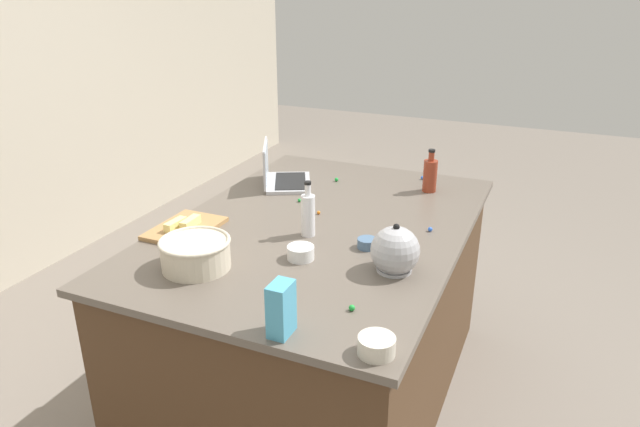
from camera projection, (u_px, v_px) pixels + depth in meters
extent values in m
plane|color=slate|center=(320.00, 391.00, 2.86)|extent=(12.00, 12.00, 0.00)
cube|color=#4C331E|center=(320.00, 316.00, 2.69)|extent=(1.70, 1.16, 0.87)
cube|color=#60564C|center=(320.00, 227.00, 2.52)|extent=(1.76, 1.22, 0.03)
cube|color=#B7B7BC|center=(289.00, 183.00, 2.99)|extent=(0.38, 0.33, 0.02)
cube|color=black|center=(291.00, 181.00, 2.99)|extent=(0.31, 0.26, 0.00)
cube|color=#B7B7BC|center=(266.00, 163.00, 2.94)|extent=(0.27, 0.14, 0.20)
cube|color=silver|center=(267.00, 163.00, 2.94)|extent=(0.24, 0.12, 0.18)
cylinder|color=beige|center=(196.00, 255.00, 2.12)|extent=(0.25, 0.25, 0.11)
cylinder|color=black|center=(196.00, 253.00, 2.12)|extent=(0.21, 0.21, 0.09)
torus|color=beige|center=(194.00, 241.00, 2.10)|extent=(0.26, 0.26, 0.02)
cylinder|color=maroon|center=(430.00, 176.00, 2.87)|extent=(0.07, 0.07, 0.16)
cylinder|color=maroon|center=(431.00, 156.00, 2.83)|extent=(0.03, 0.03, 0.04)
cylinder|color=black|center=(432.00, 151.00, 2.82)|extent=(0.03, 0.03, 0.01)
cylinder|color=white|center=(309.00, 216.00, 2.38)|extent=(0.06, 0.06, 0.17)
cylinder|color=white|center=(309.00, 190.00, 2.33)|extent=(0.02, 0.02, 0.05)
cylinder|color=black|center=(309.00, 183.00, 2.32)|extent=(0.03, 0.03, 0.01)
cylinder|color=#ADADB2|center=(394.00, 269.00, 2.12)|extent=(0.13, 0.13, 0.01)
sphere|color=#ADADB2|center=(395.00, 251.00, 2.09)|extent=(0.18, 0.18, 0.18)
cone|color=#ADADB2|center=(402.00, 237.00, 2.16)|extent=(0.08, 0.03, 0.07)
sphere|color=black|center=(396.00, 227.00, 2.06)|extent=(0.02, 0.02, 0.02)
cube|color=#AD7F4C|center=(185.00, 228.00, 2.45)|extent=(0.32, 0.23, 0.02)
cube|color=#F4E58C|center=(190.00, 223.00, 2.44)|extent=(0.11, 0.04, 0.04)
cube|color=#F4E58C|center=(175.00, 224.00, 2.42)|extent=(0.11, 0.04, 0.04)
cylinder|color=slate|center=(367.00, 243.00, 2.29)|extent=(0.08, 0.08, 0.04)
cylinder|color=white|center=(301.00, 253.00, 2.20)|extent=(0.10, 0.10, 0.05)
cylinder|color=beige|center=(377.00, 346.00, 1.65)|extent=(0.11, 0.11, 0.05)
cube|color=#4CA5CC|center=(281.00, 309.00, 1.72)|extent=(0.09, 0.06, 0.17)
sphere|color=green|center=(299.00, 200.00, 2.76)|extent=(0.02, 0.02, 0.02)
sphere|color=blue|center=(430.00, 229.00, 2.44)|extent=(0.02, 0.02, 0.02)
sphere|color=blue|center=(370.00, 346.00, 1.67)|extent=(0.02, 0.02, 0.02)
sphere|color=orange|center=(319.00, 213.00, 2.62)|extent=(0.02, 0.02, 0.02)
sphere|color=green|center=(336.00, 180.00, 3.03)|extent=(0.02, 0.02, 0.02)
sphere|color=blue|center=(423.00, 178.00, 3.06)|extent=(0.02, 0.02, 0.02)
sphere|color=green|center=(352.00, 308.00, 1.86)|extent=(0.02, 0.02, 0.02)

